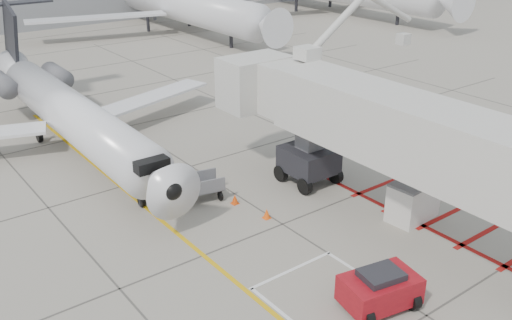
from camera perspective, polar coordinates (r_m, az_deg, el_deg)
ground_plane at (r=23.72m, az=8.93°, el=-10.25°), size 260.00×260.00×0.00m
regional_jet at (r=32.42m, az=-16.93°, el=5.72°), size 22.54×28.23×7.32m
jet_bridge at (r=24.59m, az=15.45°, el=1.14°), size 9.79×20.35×8.10m
pushback_tug at (r=21.28m, az=12.28°, el=-12.41°), size 2.98×2.18×1.58m
baggage_cart at (r=28.10m, az=-5.54°, el=-2.74°), size 2.31×1.71×1.32m
ground_power_unit at (r=27.16m, az=15.45°, el=-3.87°), size 2.49×1.58×1.89m
cone_nose at (r=26.51m, az=1.08°, el=-5.37°), size 0.35×0.35×0.48m
cone_side at (r=27.77m, az=-2.13°, el=-3.93°), size 0.36×0.36×0.49m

